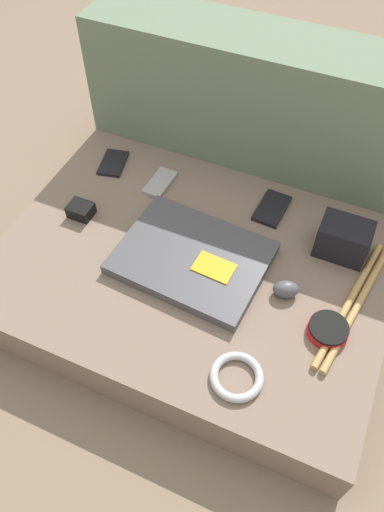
{
  "coord_description": "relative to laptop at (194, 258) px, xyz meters",
  "views": [
    {
      "loc": [
        0.28,
        -0.64,
        1.04
      ],
      "look_at": [
        0.0,
        0.0,
        0.14
      ],
      "focal_mm": 35.0,
      "sensor_mm": 36.0,
      "label": 1
    }
  ],
  "objects": [
    {
      "name": "couch_backrest",
      "position": [
        -0.0,
        0.43,
        0.09
      ],
      "size": [
        0.91,
        0.2,
        0.45
      ],
      "color": "#60755B",
      "rests_on": "ground_plane"
    },
    {
      "name": "speaker_puck",
      "position": [
        0.33,
        -0.06,
        -0.0
      ],
      "size": [
        0.09,
        0.09,
        0.02
      ],
      "color": "red",
      "rests_on": "couch_seat"
    },
    {
      "name": "camera_pouch",
      "position": [
        0.3,
        0.17,
        0.03
      ],
      "size": [
        0.12,
        0.08,
        0.09
      ],
      "color": "black",
      "rests_on": "couch_seat"
    },
    {
      "name": "ground_plane",
      "position": [
        -0.0,
        -0.0,
        -0.13
      ],
      "size": [
        8.0,
        8.0,
        0.0
      ],
      "primitive_type": "plane",
      "color": "#7A6651"
    },
    {
      "name": "computer_mouse",
      "position": [
        0.22,
        0.0,
        0.0
      ],
      "size": [
        0.07,
        0.06,
        0.04
      ],
      "rotation": [
        0.0,
        0.0,
        0.39
      ],
      "color": "#4C4C51",
      "rests_on": "couch_seat"
    },
    {
      "name": "phone_small",
      "position": [
        -0.34,
        0.22,
        -0.01
      ],
      "size": [
        0.08,
        0.11,
        0.01
      ],
      "rotation": [
        0.0,
        0.0,
        0.22
      ],
      "color": "black",
      "rests_on": "couch_seat"
    },
    {
      "name": "laptop",
      "position": [
        0.0,
        0.0,
        0.0
      ],
      "size": [
        0.35,
        0.28,
        0.03
      ],
      "rotation": [
        0.0,
        0.0,
        -0.07
      ],
      "color": "#47474C",
      "rests_on": "couch_seat"
    },
    {
      "name": "drumstick_pair",
      "position": [
        0.37,
        0.03,
        -0.01
      ],
      "size": [
        0.09,
        0.37,
        0.02
      ],
      "rotation": [
        0.0,
        0.0,
        -0.16
      ],
      "color": "tan",
      "rests_on": "couch_seat"
    },
    {
      "name": "cable_coil",
      "position": [
        0.19,
        -0.23,
        -0.0
      ],
      "size": [
        0.11,
        0.11,
        0.02
      ],
      "color": "#B2B2B7",
      "rests_on": "couch_seat"
    },
    {
      "name": "charger_brick",
      "position": [
        -0.32,
        0.02,
        0.0
      ],
      "size": [
        0.06,
        0.05,
        0.03
      ],
      "color": "black",
      "rests_on": "couch_seat"
    },
    {
      "name": "phone_black",
      "position": [
        0.11,
        0.23,
        -0.01
      ],
      "size": [
        0.07,
        0.12,
        0.01
      ],
      "rotation": [
        0.0,
        0.0,
        -0.06
      ],
      "color": "black",
      "rests_on": "couch_seat"
    },
    {
      "name": "couch_seat",
      "position": [
        -0.0,
        -0.0,
        -0.07
      ],
      "size": [
        0.91,
        0.66,
        0.12
      ],
      "color": "#7A6656",
      "rests_on": "ground_plane"
    },
    {
      "name": "phone_silver",
      "position": [
        -0.18,
        0.2,
        -0.01
      ],
      "size": [
        0.06,
        0.11,
        0.01
      ],
      "rotation": [
        0.0,
        0.0,
        -0.05
      ],
      "color": "#99999E",
      "rests_on": "couch_seat"
    }
  ]
}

